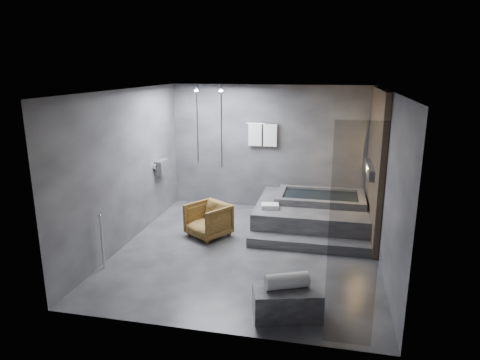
# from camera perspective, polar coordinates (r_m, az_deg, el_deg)

# --- Properties ---
(room) EXTENTS (5.00, 5.04, 2.82)m
(room) POSITION_cam_1_polar(r_m,az_deg,el_deg) (7.39, 4.51, 3.57)
(room) COLOR #2A2A2C
(room) RESTS_ON ground
(tub_deck) EXTENTS (2.20, 2.00, 0.50)m
(tub_deck) POSITION_cam_1_polar(r_m,az_deg,el_deg) (8.90, 9.57, -4.53)
(tub_deck) COLOR #2E2E31
(tub_deck) RESTS_ON ground
(tub_step) EXTENTS (2.20, 0.36, 0.18)m
(tub_step) POSITION_cam_1_polar(r_m,az_deg,el_deg) (7.85, 9.08, -8.45)
(tub_step) COLOR #2E2E31
(tub_step) RESTS_ON ground
(concrete_bench) EXTENTS (0.97, 0.69, 0.39)m
(concrete_bench) POSITION_cam_1_polar(r_m,az_deg,el_deg) (5.83, 6.27, -15.94)
(concrete_bench) COLOR #323134
(concrete_bench) RESTS_ON ground
(driftwood_chair) EXTENTS (0.98, 0.98, 0.65)m
(driftwood_chair) POSITION_cam_1_polar(r_m,az_deg,el_deg) (8.25, -4.24, -5.36)
(driftwood_chair) COLOR #412B10
(driftwood_chair) RESTS_ON ground
(rolled_towel) EXTENTS (0.60, 0.42, 0.20)m
(rolled_towel) POSITION_cam_1_polar(r_m,az_deg,el_deg) (5.71, 6.29, -13.22)
(rolled_towel) COLOR silver
(rolled_towel) RESTS_ON concrete_bench
(deck_towel) EXTENTS (0.37, 0.30, 0.09)m
(deck_towel) POSITION_cam_1_polar(r_m,az_deg,el_deg) (8.36, 4.01, -3.51)
(deck_towel) COLOR silver
(deck_towel) RESTS_ON tub_deck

